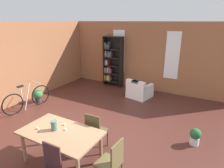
# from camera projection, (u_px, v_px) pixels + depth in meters

# --- Properties ---
(ground_plane) EXTENTS (10.57, 10.57, 0.00)m
(ground_plane) POSITION_uv_depth(u_px,v_px,m) (89.00, 132.00, 5.18)
(ground_plane) COLOR #4A241E
(back_wall_brick) EXTENTS (7.76, 0.12, 2.86)m
(back_wall_brick) POSITION_uv_depth(u_px,v_px,m) (144.00, 56.00, 8.15)
(back_wall_brick) COLOR #9D603D
(back_wall_brick) RESTS_ON ground
(left_wall_brick) EXTENTS (0.12, 9.13, 2.86)m
(left_wall_brick) POSITION_uv_depth(u_px,v_px,m) (2.00, 67.00, 6.32)
(left_wall_brick) COLOR #9D603D
(left_wall_brick) RESTS_ON ground
(window_pane_0) EXTENTS (0.55, 0.02, 1.86)m
(window_pane_0) POSITION_uv_depth(u_px,v_px,m) (119.00, 51.00, 8.59)
(window_pane_0) COLOR white
(window_pane_1) EXTENTS (0.55, 0.02, 1.86)m
(window_pane_1) POSITION_uv_depth(u_px,v_px,m) (172.00, 56.00, 7.50)
(window_pane_1) COLOR white
(dining_table) EXTENTS (1.65, 0.94, 0.75)m
(dining_table) POSITION_uv_depth(u_px,v_px,m) (61.00, 135.00, 3.89)
(dining_table) COLOR #9D704E
(dining_table) RESTS_ON ground
(vase_on_table) EXTENTS (0.13, 0.13, 0.20)m
(vase_on_table) POSITION_uv_depth(u_px,v_px,m) (54.00, 125.00, 3.91)
(vase_on_table) COLOR #4C7266
(vase_on_table) RESTS_ON dining_table
(tealight_candle_0) EXTENTS (0.04, 0.04, 0.04)m
(tealight_candle_0) POSITION_uv_depth(u_px,v_px,m) (38.00, 128.00, 3.96)
(tealight_candle_0) COLOR silver
(tealight_candle_0) RESTS_ON dining_table
(tealight_candle_1) EXTENTS (0.04, 0.04, 0.04)m
(tealight_candle_1) POSITION_uv_depth(u_px,v_px,m) (64.00, 124.00, 4.10)
(tealight_candle_1) COLOR silver
(tealight_candle_1) RESTS_ON dining_table
(tealight_candle_2) EXTENTS (0.04, 0.04, 0.03)m
(tealight_candle_2) POSITION_uv_depth(u_px,v_px,m) (66.00, 129.00, 3.91)
(tealight_candle_2) COLOR silver
(tealight_candle_2) RESTS_ON dining_table
(dining_chair_head_right) EXTENTS (0.43, 0.43, 0.95)m
(dining_chair_head_right) POSITION_uv_depth(u_px,v_px,m) (112.00, 162.00, 3.38)
(dining_chair_head_right) COLOR brown
(dining_chair_head_right) RESTS_ON ground
(dining_chair_far_right) EXTENTS (0.41, 0.41, 0.95)m
(dining_chair_far_right) POSITION_uv_depth(u_px,v_px,m) (95.00, 130.00, 4.34)
(dining_chair_far_right) COLOR #4C3F26
(dining_chair_far_right) RESTS_ON ground
(bookshelf_tall) EXTENTS (0.90, 0.34, 2.24)m
(bookshelf_tall) POSITION_uv_depth(u_px,v_px,m) (112.00, 61.00, 8.69)
(bookshelf_tall) COLOR black
(bookshelf_tall) RESTS_ON ground
(armchair_white) EXTENTS (0.94, 0.94, 0.75)m
(armchair_white) POSITION_uv_depth(u_px,v_px,m) (139.00, 91.00, 7.48)
(armchair_white) COLOR white
(armchair_white) RESTS_ON ground
(bicycle_second) EXTENTS (0.44, 1.74, 0.90)m
(bicycle_second) POSITION_uv_depth(u_px,v_px,m) (28.00, 99.00, 6.49)
(bicycle_second) COLOR black
(bicycle_second) RESTS_ON ground
(potted_plant_by_shelf) EXTENTS (0.27, 0.27, 0.43)m
(potted_plant_by_shelf) POSITION_uv_depth(u_px,v_px,m) (195.00, 136.00, 4.62)
(potted_plant_by_shelf) COLOR silver
(potted_plant_by_shelf) RESTS_ON ground
(potted_plant_corner) EXTENTS (0.36, 0.36, 0.50)m
(potted_plant_corner) POSITION_uv_depth(u_px,v_px,m) (38.00, 95.00, 7.05)
(potted_plant_corner) COLOR #333338
(potted_plant_corner) RESTS_ON ground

